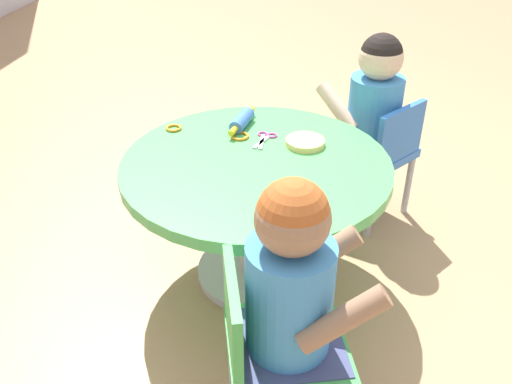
{
  "coord_description": "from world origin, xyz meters",
  "views": [
    {
      "loc": [
        -1.57,
        -0.24,
        1.37
      ],
      "look_at": [
        0.0,
        0.0,
        0.37
      ],
      "focal_mm": 38.29,
      "sensor_mm": 36.0,
      "label": 1
    }
  ],
  "objects_px": {
    "rolling_pin": "(242,121)",
    "craft_scissors": "(265,138)",
    "child_chair_right": "(376,153)",
    "craft_table": "(256,190)",
    "child_chair_left": "(274,346)",
    "seated_child_right": "(375,98)",
    "seated_child_left": "(292,277)"
  },
  "relations": [
    {
      "from": "seated_child_left",
      "to": "craft_scissors",
      "type": "xyz_separation_m",
      "value": [
        0.78,
        0.17,
        -0.04
      ]
    },
    {
      "from": "child_chair_left",
      "to": "rolling_pin",
      "type": "distance_m",
      "value": 0.92
    },
    {
      "from": "seated_child_right",
      "to": "craft_scissors",
      "type": "relative_size",
      "value": 3.66
    },
    {
      "from": "craft_table",
      "to": "child_chair_right",
      "type": "distance_m",
      "value": 0.64
    },
    {
      "from": "seated_child_left",
      "to": "craft_scissors",
      "type": "distance_m",
      "value": 0.79
    },
    {
      "from": "craft_table",
      "to": "child_chair_left",
      "type": "distance_m",
      "value": 0.64
    },
    {
      "from": "craft_table",
      "to": "rolling_pin",
      "type": "distance_m",
      "value": 0.3
    },
    {
      "from": "child_chair_right",
      "to": "craft_scissors",
      "type": "distance_m",
      "value": 0.55
    },
    {
      "from": "child_chair_right",
      "to": "craft_scissors",
      "type": "bearing_deg",
      "value": 125.32
    },
    {
      "from": "child_chair_left",
      "to": "seated_child_right",
      "type": "xyz_separation_m",
      "value": [
        1.11,
        -0.26,
        0.23
      ]
    },
    {
      "from": "craft_table",
      "to": "rolling_pin",
      "type": "xyz_separation_m",
      "value": [
        0.25,
        0.09,
        0.14
      ]
    },
    {
      "from": "rolling_pin",
      "to": "child_chair_left",
      "type": "bearing_deg",
      "value": -165.2
    },
    {
      "from": "craft_table",
      "to": "rolling_pin",
      "type": "relative_size",
      "value": 3.94
    },
    {
      "from": "child_chair_right",
      "to": "seated_child_right",
      "type": "bearing_deg",
      "value": 50.47
    },
    {
      "from": "child_chair_right",
      "to": "rolling_pin",
      "type": "height_order",
      "value": "same"
    },
    {
      "from": "child_chair_left",
      "to": "child_chair_right",
      "type": "relative_size",
      "value": 1.0
    },
    {
      "from": "child_chair_left",
      "to": "craft_scissors",
      "type": "distance_m",
      "value": 0.82
    },
    {
      "from": "child_chair_right",
      "to": "seated_child_right",
      "type": "distance_m",
      "value": 0.23
    },
    {
      "from": "rolling_pin",
      "to": "craft_scissors",
      "type": "xyz_separation_m",
      "value": [
        -0.09,
        -0.1,
        -0.02
      ]
    },
    {
      "from": "seated_child_right",
      "to": "child_chair_right",
      "type": "bearing_deg",
      "value": -129.53
    },
    {
      "from": "seated_child_left",
      "to": "craft_scissors",
      "type": "bearing_deg",
      "value": 12.33
    },
    {
      "from": "seated_child_left",
      "to": "child_chair_right",
      "type": "relative_size",
      "value": 0.95
    },
    {
      "from": "child_chair_right",
      "to": "rolling_pin",
      "type": "bearing_deg",
      "value": 112.32
    },
    {
      "from": "child_chair_left",
      "to": "seated_child_left",
      "type": "distance_m",
      "value": 0.23
    },
    {
      "from": "child_chair_left",
      "to": "rolling_pin",
      "type": "relative_size",
      "value": 2.33
    },
    {
      "from": "child_chair_left",
      "to": "rolling_pin",
      "type": "bearing_deg",
      "value": 14.8
    },
    {
      "from": "child_chair_left",
      "to": "seated_child_left",
      "type": "relative_size",
      "value": 1.05
    },
    {
      "from": "child_chair_left",
      "to": "craft_scissors",
      "type": "height_order",
      "value": "child_chair_left"
    },
    {
      "from": "child_chair_right",
      "to": "craft_scissors",
      "type": "xyz_separation_m",
      "value": [
        -0.3,
        0.42,
        0.18
      ]
    },
    {
      "from": "child_chair_right",
      "to": "craft_scissors",
      "type": "height_order",
      "value": "child_chair_right"
    },
    {
      "from": "child_chair_left",
      "to": "child_chair_right",
      "type": "height_order",
      "value": "same"
    },
    {
      "from": "seated_child_right",
      "to": "rolling_pin",
      "type": "distance_m",
      "value": 0.55
    }
  ]
}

